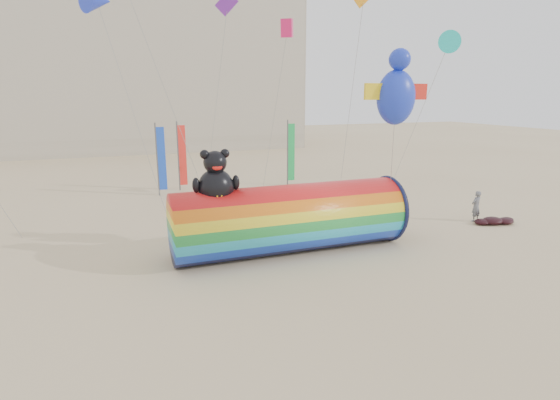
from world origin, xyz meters
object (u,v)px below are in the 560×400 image
object	(u,v)px
hotel_building	(61,68)
windsock_assembly	(290,217)
fabric_bundle	(495,221)
kite_handler	(476,206)

from	to	relation	value
hotel_building	windsock_assembly	bearing A→B (deg)	-73.95
hotel_building	fabric_bundle	bearing A→B (deg)	-60.46
windsock_assembly	fabric_bundle	bearing A→B (deg)	0.01
hotel_building	kite_handler	xyz separation A→B (m)	(24.66, -43.97, -9.42)
kite_handler	fabric_bundle	size ratio (longest dim) A/B	0.68
hotel_building	windsock_assembly	size ratio (longest dim) A/B	5.60
hotel_building	kite_handler	distance (m)	51.28
hotel_building	kite_handler	bearing A→B (deg)	-60.72
windsock_assembly	fabric_bundle	world-z (taller)	windsock_assembly
windsock_assembly	kite_handler	size ratio (longest dim) A/B	6.05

